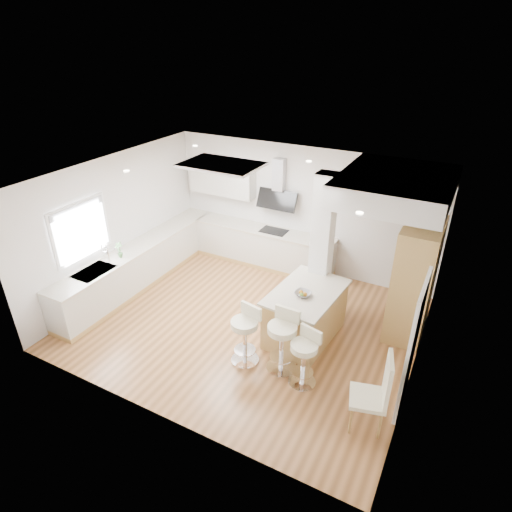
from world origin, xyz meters
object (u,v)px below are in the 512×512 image
Objects in this scene: bar_stool_a at (245,332)px; bar_stool_c at (304,355)px; dining_chair at (377,391)px; bar_stool_b at (283,338)px; peninsula at (305,314)px.

bar_stool_a reaches higher than bar_stool_c.
dining_chair is at bearing 2.72° from bar_stool_a.
dining_chair reaches higher than bar_stool_c.
bar_stool_a is at bearing -167.60° from bar_stool_b.
bar_stool_a is 0.84× the size of dining_chair.
bar_stool_a is at bearing 155.89° from dining_chair.
bar_stool_a is 0.95× the size of bar_stool_b.
peninsula is 1.69× the size of bar_stool_c.
bar_stool_c is at bearing -63.80° from peninsula.
peninsula is 0.95m from bar_stool_b.
bar_stool_a is (-0.62, -1.06, 0.10)m from peninsula.
peninsula is 1.34× the size of dining_chair.
dining_chair reaches higher than peninsula.
peninsula is 1.17m from bar_stool_c.
peninsula is at bearing 125.89° from bar_stool_c.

